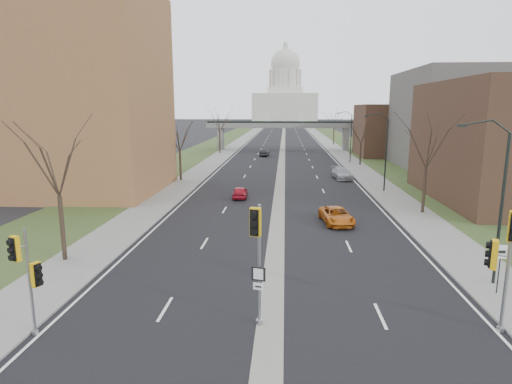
# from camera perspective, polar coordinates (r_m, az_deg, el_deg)

# --- Properties ---
(ground) EXTENTS (700.00, 700.00, 0.00)m
(ground) POSITION_cam_1_polar(r_m,az_deg,el_deg) (18.86, 1.79, -18.56)
(ground) COLOR black
(ground) RESTS_ON ground
(road_surface) EXTENTS (20.00, 600.00, 0.01)m
(road_surface) POSITION_cam_1_polar(r_m,az_deg,el_deg) (166.64, 3.72, 7.90)
(road_surface) COLOR black
(road_surface) RESTS_ON ground
(median_strip) EXTENTS (1.20, 600.00, 0.02)m
(median_strip) POSITION_cam_1_polar(r_m,az_deg,el_deg) (166.64, 3.72, 7.90)
(median_strip) COLOR gray
(median_strip) RESTS_ON ground
(sidewalk_right) EXTENTS (4.00, 600.00, 0.12)m
(sidewalk_right) POSITION_cam_1_polar(r_m,az_deg,el_deg) (167.03, 7.88, 7.85)
(sidewalk_right) COLOR gray
(sidewalk_right) RESTS_ON ground
(sidewalk_left) EXTENTS (4.00, 600.00, 0.12)m
(sidewalk_left) POSITION_cam_1_polar(r_m,az_deg,el_deg) (167.11, -0.44, 7.96)
(sidewalk_left) COLOR gray
(sidewalk_left) RESTS_ON ground
(grass_verge_right) EXTENTS (8.00, 600.00, 0.10)m
(grass_verge_right) POSITION_cam_1_polar(r_m,az_deg,el_deg) (167.55, 9.94, 7.80)
(grass_verge_right) COLOR #273B1B
(grass_verge_right) RESTS_ON ground
(grass_verge_left) EXTENTS (8.00, 600.00, 0.10)m
(grass_verge_left) POSITION_cam_1_polar(r_m,az_deg,el_deg) (167.66, -2.50, 7.95)
(grass_verge_left) COLOR #273B1B
(grass_verge_left) RESTS_ON ground
(apartment_building) EXTENTS (25.00, 16.00, 22.00)m
(apartment_building) POSITION_cam_1_polar(r_m,az_deg,el_deg) (53.46, -26.50, 11.78)
(apartment_building) COLOR #9B683E
(apartment_building) RESTS_ON ground
(commercial_block_mid) EXTENTS (18.00, 22.00, 15.00)m
(commercial_block_mid) POSITION_cam_1_polar(r_m,az_deg,el_deg) (73.70, 26.06, 8.59)
(commercial_block_mid) COLOR #524F4B
(commercial_block_mid) RESTS_ON ground
(commercial_block_far) EXTENTS (14.00, 14.00, 10.00)m
(commercial_block_far) POSITION_cam_1_polar(r_m,az_deg,el_deg) (89.10, 17.98, 7.81)
(commercial_block_far) COLOR #473221
(commercial_block_far) RESTS_ON ground
(pedestrian_bridge) EXTENTS (34.00, 3.00, 6.45)m
(pedestrian_bridge) POSITION_cam_1_polar(r_m,az_deg,el_deg) (96.48, 3.59, 8.45)
(pedestrian_bridge) COLOR slate
(pedestrian_bridge) RESTS_ON ground
(capitol) EXTENTS (48.00, 42.00, 55.75)m
(capitol) POSITION_cam_1_polar(r_m,az_deg,el_deg) (336.50, 3.88, 12.69)
(capitol) COLOR silver
(capitol) RESTS_ON ground
(streetlight_near) EXTENTS (2.61, 0.20, 8.70)m
(streetlight_near) POSITION_cam_1_polar(r_m,az_deg,el_deg) (24.80, 28.83, 4.24)
(streetlight_near) COLOR black
(streetlight_near) RESTS_ON sidewalk_right
(streetlight_mid) EXTENTS (2.61, 0.20, 8.70)m
(streetlight_mid) POSITION_cam_1_polar(r_m,az_deg,el_deg) (49.55, 16.20, 7.94)
(streetlight_mid) COLOR black
(streetlight_mid) RESTS_ON sidewalk_right
(streetlight_far) EXTENTS (2.61, 0.20, 8.70)m
(streetlight_far) POSITION_cam_1_polar(r_m,az_deg,el_deg) (75.14, 12.01, 9.08)
(streetlight_far) COLOR black
(streetlight_far) RESTS_ON sidewalk_right
(tree_left_a) EXTENTS (7.20, 7.20, 9.40)m
(tree_left_a) POSITION_cam_1_polar(r_m,az_deg,el_deg) (28.02, -25.15, 4.55)
(tree_left_a) COLOR #382B21
(tree_left_a) RESTS_ON sidewalk_left
(tree_left_b) EXTENTS (6.75, 6.75, 8.81)m
(tree_left_b) POSITION_cam_1_polar(r_m,az_deg,el_deg) (56.12, -10.19, 7.79)
(tree_left_b) COLOR #382B21
(tree_left_b) RESTS_ON sidewalk_left
(tree_left_c) EXTENTS (7.65, 7.65, 9.99)m
(tree_left_c) POSITION_cam_1_polar(r_m,az_deg,el_deg) (89.44, -4.91, 9.63)
(tree_left_c) COLOR #382B21
(tree_left_c) RESTS_ON sidewalk_left
(tree_right_a) EXTENTS (7.20, 7.20, 9.40)m
(tree_right_a) POSITION_cam_1_polar(r_m,az_deg,el_deg) (40.43, 21.95, 6.50)
(tree_right_a) COLOR #382B21
(tree_right_a) RESTS_ON sidewalk_right
(tree_right_b) EXTENTS (6.30, 6.30, 8.22)m
(tree_right_b) POSITION_cam_1_polar(r_m,az_deg,el_deg) (72.54, 13.90, 8.04)
(tree_right_b) COLOR #382B21
(tree_right_b) RESTS_ON sidewalk_right
(tree_right_c) EXTENTS (7.65, 7.65, 9.99)m
(tree_right_c) POSITION_cam_1_polar(r_m,az_deg,el_deg) (112.09, 10.41, 9.79)
(tree_right_c) COLOR #382B21
(tree_right_c) RESTS_ON sidewalk_right
(signal_pole_left) EXTENTS (1.06, 0.77, 4.63)m
(signal_pole_left) POSITION_cam_1_polar(r_m,az_deg,el_deg) (19.67, -28.22, -8.96)
(signal_pole_left) COLOR gray
(signal_pole_left) RESTS_ON ground
(signal_pole_median) EXTENTS (0.71, 0.90, 5.40)m
(signal_pole_median) POSITION_cam_1_polar(r_m,az_deg,el_deg) (17.92, 0.15, -6.99)
(signal_pole_median) COLOR gray
(signal_pole_median) RESTS_ON ground
(signal_pole_right) EXTENTS (0.94, 1.28, 5.63)m
(signal_pole_right) POSITION_cam_1_polar(r_m,az_deg,el_deg) (20.24, 30.24, -6.66)
(signal_pole_right) COLOR gray
(signal_pole_right) RESTS_ON ground
(speed_limit_sign) EXTENTS (0.55, 0.06, 2.56)m
(speed_limit_sign) POSITION_cam_1_polar(r_m,az_deg,el_deg) (24.81, 29.77, -7.90)
(speed_limit_sign) COLOR black
(speed_limit_sign) RESTS_ON sidewalk_right
(car_left_near) EXTENTS (1.60, 3.72, 1.25)m
(car_left_near) POSITION_cam_1_polar(r_m,az_deg,el_deg) (45.09, -2.14, -0.01)
(car_left_near) COLOR maroon
(car_left_near) RESTS_ON ground
(car_left_far) EXTENTS (1.83, 4.16, 1.33)m
(car_left_far) POSITION_cam_1_polar(r_m,az_deg,el_deg) (84.57, 1.14, 5.25)
(car_left_far) COLOR black
(car_left_far) RESTS_ON ground
(car_right_near) EXTENTS (2.80, 5.02, 1.33)m
(car_right_near) POSITION_cam_1_polar(r_m,az_deg,el_deg) (35.76, 10.68, -3.10)
(car_right_near) COLOR #B75C13
(car_right_near) RESTS_ON ground
(car_right_mid) EXTENTS (2.74, 5.39, 1.50)m
(car_right_mid) POSITION_cam_1_polar(r_m,az_deg,el_deg) (58.32, 11.37, 2.45)
(car_right_mid) COLOR #929399
(car_right_mid) RESTS_ON ground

